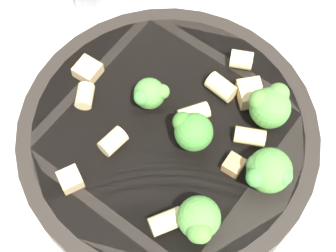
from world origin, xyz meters
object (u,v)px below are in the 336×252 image
at_px(broccoli_floret_0, 270,106).
at_px(rigatoni_4, 193,112).
at_px(chicken_chunk_1, 250,93).
at_px(rigatoni_5, 241,60).
at_px(broccoli_floret_1, 192,130).
at_px(rigatoni_1, 85,96).
at_px(rigatoni_6, 221,87).
at_px(broccoli_floret_4, 199,221).
at_px(chicken_chunk_3, 69,177).
at_px(rigatoni_3, 166,222).
at_px(broccoli_floret_2, 150,94).
at_px(broccoli_floret_3, 268,171).
at_px(pasta_bowl, 168,138).
at_px(rigatoni_2, 250,136).
at_px(chicken_chunk_2, 88,70).
at_px(rigatoni_0, 113,141).
at_px(chicken_chunk_0, 234,165).

distance_m(broccoli_floret_0, rigatoni_4, 0.07).
relative_size(rigatoni_4, chicken_chunk_1, 1.15).
relative_size(broccoli_floret_0, rigatoni_5, 2.09).
height_order(broccoli_floret_0, broccoli_floret_1, broccoli_floret_0).
relative_size(rigatoni_1, rigatoni_6, 0.80).
relative_size(broccoli_floret_4, rigatoni_4, 1.43).
bearing_deg(broccoli_floret_1, chicken_chunk_3, 77.98).
height_order(rigatoni_1, rigatoni_3, same).
bearing_deg(broccoli_floret_2, chicken_chunk_1, -116.38).
bearing_deg(rigatoni_5, chicken_chunk_3, 96.72).
distance_m(broccoli_floret_2, chicken_chunk_3, 0.11).
bearing_deg(broccoli_floret_3, broccoli_floret_4, 95.39).
bearing_deg(pasta_bowl, rigatoni_2, -127.63).
bearing_deg(rigatoni_2, rigatoni_1, 44.20).
xyz_separation_m(broccoli_floret_2, broccoli_floret_3, (-0.12, -0.05, 0.01)).
height_order(broccoli_floret_1, rigatoni_3, broccoli_floret_1).
bearing_deg(broccoli_floret_0, broccoli_floret_1, 78.33).
relative_size(broccoli_floret_1, broccoli_floret_4, 1.05).
xyz_separation_m(pasta_bowl, chicken_chunk_2, (0.09, 0.04, 0.02)).
height_order(rigatoni_1, chicken_chunk_1, chicken_chunk_1).
bearing_deg(rigatoni_5, broccoli_floret_3, 155.98).
distance_m(broccoli_floret_0, rigatoni_3, 0.14).
relative_size(broccoli_floret_0, broccoli_floret_3, 1.01).
height_order(pasta_bowl, rigatoni_0, rigatoni_0).
distance_m(broccoli_floret_1, rigatoni_6, 0.06).
height_order(broccoli_floret_3, chicken_chunk_1, broccoli_floret_3).
relative_size(rigatoni_1, chicken_chunk_2, 0.99).
distance_m(rigatoni_0, rigatoni_6, 0.12).
relative_size(broccoli_floret_0, broccoli_floret_4, 1.10).
distance_m(broccoli_floret_2, rigatoni_4, 0.04).
bearing_deg(broccoli_floret_3, rigatoni_6, -9.82).
height_order(rigatoni_4, chicken_chunk_2, rigatoni_4).
relative_size(rigatoni_0, chicken_chunk_2, 1.09).
bearing_deg(chicken_chunk_2, chicken_chunk_0, -156.50).
height_order(rigatoni_1, rigatoni_2, same).
height_order(rigatoni_3, rigatoni_5, rigatoni_5).
bearing_deg(chicken_chunk_1, pasta_bowl, 83.76).
relative_size(rigatoni_0, rigatoni_6, 0.88).
bearing_deg(chicken_chunk_3, rigatoni_6, -87.35).
height_order(rigatoni_3, rigatoni_6, same).
xyz_separation_m(rigatoni_0, rigatoni_3, (-0.09, -0.00, 0.00)).
relative_size(rigatoni_4, rigatoni_5, 1.33).
xyz_separation_m(rigatoni_1, chicken_chunk_2, (0.03, -0.02, -0.00)).
height_order(broccoli_floret_3, chicken_chunk_2, broccoli_floret_3).
distance_m(broccoli_floret_1, chicken_chunk_0, 0.05).
xyz_separation_m(broccoli_floret_1, chicken_chunk_3, (0.02, 0.11, -0.02)).
bearing_deg(rigatoni_3, rigatoni_4, -43.65).
height_order(rigatoni_4, chicken_chunk_1, chicken_chunk_1).
xyz_separation_m(broccoli_floret_2, chicken_chunk_3, (-0.03, 0.10, -0.01)).
relative_size(broccoli_floret_0, rigatoni_3, 1.56).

